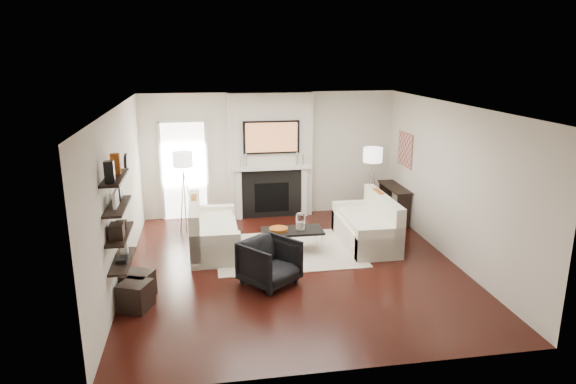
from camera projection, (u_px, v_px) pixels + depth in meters
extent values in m
plane|color=black|center=(294.00, 266.00, 8.72)|extent=(6.00, 6.00, 0.00)
plane|color=white|center=(294.00, 106.00, 8.01)|extent=(6.00, 6.00, 0.00)
plane|color=silver|center=(270.00, 155.00, 11.22)|extent=(5.50, 0.00, 5.50)
plane|color=silver|center=(344.00, 261.00, 5.51)|extent=(5.50, 0.00, 5.50)
plane|color=silver|center=(119.00, 197.00, 7.92)|extent=(0.00, 6.00, 6.00)
plane|color=silver|center=(451.00, 183.00, 8.80)|extent=(0.00, 6.00, 6.00)
cube|color=silver|center=(271.00, 156.00, 11.10)|extent=(1.80, 0.25, 2.70)
cube|color=black|center=(272.00, 194.00, 11.19)|extent=(1.30, 0.02, 1.04)
cube|color=black|center=(272.00, 197.00, 11.20)|extent=(0.75, 0.02, 0.65)
cube|color=white|center=(239.00, 195.00, 11.04)|extent=(0.12, 0.08, 1.10)
cube|color=white|center=(304.00, 192.00, 11.27)|extent=(0.12, 0.08, 1.10)
cube|color=white|center=(272.00, 168.00, 10.98)|extent=(1.70, 0.18, 0.07)
cube|color=black|center=(271.00, 137.00, 10.83)|extent=(1.20, 0.06, 0.70)
cube|color=#BF723F|center=(272.00, 137.00, 10.80)|extent=(1.10, 0.00, 0.62)
cylinder|color=silver|center=(246.00, 160.00, 10.86)|extent=(0.04, 0.04, 0.30)
cylinder|color=silver|center=(240.00, 162.00, 10.84)|extent=(0.04, 0.04, 0.24)
cylinder|color=silver|center=(297.00, 159.00, 11.03)|extent=(0.04, 0.04, 0.30)
cylinder|color=silver|center=(303.00, 160.00, 11.06)|extent=(0.04, 0.04, 0.24)
cube|color=white|center=(185.00, 171.00, 10.98)|extent=(0.90, 0.02, 2.10)
cube|color=white|center=(162.00, 172.00, 10.89)|extent=(0.06, 0.06, 2.16)
cube|color=white|center=(207.00, 171.00, 11.04)|extent=(0.06, 0.06, 2.16)
cube|color=white|center=(182.00, 121.00, 10.68)|extent=(1.02, 0.06, 0.06)
cube|color=beige|center=(288.00, 250.00, 9.41)|extent=(2.60, 2.00, 0.01)
cube|color=white|center=(214.00, 239.00, 9.41)|extent=(0.85, 1.80, 0.42)
cube|color=white|center=(195.00, 223.00, 9.27)|extent=(0.18, 1.80, 0.80)
cube|color=white|center=(216.00, 250.00, 8.61)|extent=(0.85, 0.18, 0.60)
cube|color=white|center=(213.00, 220.00, 10.15)|extent=(0.85, 0.18, 0.60)
cube|color=white|center=(217.00, 225.00, 9.35)|extent=(0.63, 1.44, 0.10)
cube|color=#974612|center=(195.00, 208.00, 9.50)|extent=(0.10, 0.42, 0.42)
cube|color=black|center=(194.00, 218.00, 8.93)|extent=(0.10, 0.40, 0.40)
cube|color=white|center=(365.00, 233.00, 9.71)|extent=(0.85, 1.80, 0.42)
cube|color=white|center=(383.00, 216.00, 9.68)|extent=(0.18, 1.80, 0.80)
cube|color=white|center=(380.00, 244.00, 8.91)|extent=(0.85, 0.18, 0.60)
cube|color=white|center=(353.00, 215.00, 10.45)|extent=(0.85, 0.18, 0.60)
cube|color=white|center=(363.00, 220.00, 9.63)|extent=(0.63, 1.44, 0.10)
cube|color=#974612|center=(378.00, 201.00, 9.91)|extent=(0.10, 0.42, 0.42)
cube|color=black|center=(389.00, 211.00, 9.34)|extent=(0.10, 0.40, 0.40)
cube|color=black|center=(292.00, 231.00, 9.26)|extent=(1.10, 0.55, 0.04)
cylinder|color=silver|center=(266.00, 248.00, 9.03)|extent=(0.02, 0.02, 0.38)
cylinder|color=silver|center=(322.00, 244.00, 9.19)|extent=(0.02, 0.02, 0.38)
cylinder|color=silver|center=(263.00, 239.00, 9.44)|extent=(0.02, 0.02, 0.38)
cylinder|color=silver|center=(316.00, 236.00, 9.60)|extent=(0.02, 0.02, 0.38)
cylinder|color=white|center=(300.00, 222.00, 9.24)|extent=(0.18, 0.18, 0.31)
cylinder|color=white|center=(300.00, 225.00, 9.26)|extent=(0.10, 0.10, 0.15)
cylinder|color=#C66621|center=(279.00, 229.00, 9.21)|extent=(0.34, 0.34, 0.06)
imported|color=black|center=(270.00, 260.00, 7.98)|extent=(1.04, 1.03, 0.78)
cylinder|color=silver|center=(185.00, 200.00, 10.46)|extent=(0.02, 0.02, 1.20)
cylinder|color=white|center=(183.00, 159.00, 10.24)|extent=(0.40, 0.40, 0.30)
cylinder|color=silver|center=(190.00, 200.00, 10.48)|extent=(0.25, 0.02, 1.23)
cylinder|color=silver|center=(182.00, 199.00, 10.54)|extent=(0.14, 0.22, 1.23)
cylinder|color=silver|center=(182.00, 202.00, 10.36)|extent=(0.14, 0.22, 1.23)
cylinder|color=silver|center=(371.00, 194.00, 10.91)|extent=(0.02, 0.02, 1.20)
cylinder|color=white|center=(373.00, 155.00, 10.68)|extent=(0.40, 0.40, 0.30)
cylinder|color=silver|center=(376.00, 194.00, 10.92)|extent=(0.25, 0.02, 1.23)
cylinder|color=silver|center=(367.00, 193.00, 10.99)|extent=(0.14, 0.22, 1.23)
cylinder|color=silver|center=(370.00, 195.00, 10.81)|extent=(0.14, 0.22, 1.23)
cube|color=black|center=(395.00, 187.00, 10.94)|extent=(0.35, 1.20, 0.04)
cube|color=black|center=(404.00, 212.00, 10.52)|extent=(0.30, 0.04, 0.71)
cube|color=black|center=(385.00, 197.00, 11.56)|extent=(0.30, 0.04, 0.71)
cube|color=#A05F50|center=(405.00, 150.00, 10.70)|extent=(0.03, 0.70, 0.70)
cube|color=black|center=(122.00, 261.00, 7.17)|extent=(0.25, 1.00, 0.03)
cube|color=black|center=(120.00, 234.00, 7.06)|extent=(0.25, 1.00, 0.04)
cube|color=black|center=(117.00, 206.00, 6.95)|extent=(0.25, 1.00, 0.04)
cube|color=black|center=(115.00, 178.00, 6.85)|extent=(0.25, 1.00, 0.04)
cube|color=black|center=(109.00, 172.00, 6.48)|extent=(0.12, 0.10, 0.28)
cube|color=#974612|center=(115.00, 164.00, 6.95)|extent=(0.12, 0.10, 0.28)
cube|color=white|center=(116.00, 199.00, 6.85)|extent=(0.04, 0.30, 0.22)
cube|color=black|center=(120.00, 193.00, 7.21)|extent=(0.04, 0.22, 0.18)
cube|color=black|center=(117.00, 231.00, 6.84)|extent=(0.18, 0.25, 0.20)
cube|color=black|center=(121.00, 225.00, 7.20)|extent=(0.15, 0.12, 0.12)
cube|color=black|center=(122.00, 259.00, 7.12)|extent=(0.14, 0.20, 0.05)
cube|color=white|center=(124.00, 248.00, 7.37)|extent=(0.10, 0.10, 0.18)
cylinder|color=black|center=(126.00, 163.00, 8.69)|extent=(0.04, 0.34, 0.34)
cylinder|color=white|center=(128.00, 163.00, 8.69)|extent=(0.01, 0.29, 0.29)
cube|color=black|center=(138.00, 286.00, 7.55)|extent=(0.52, 0.52, 0.40)
cube|color=black|center=(136.00, 296.00, 7.24)|extent=(0.53, 0.53, 0.40)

